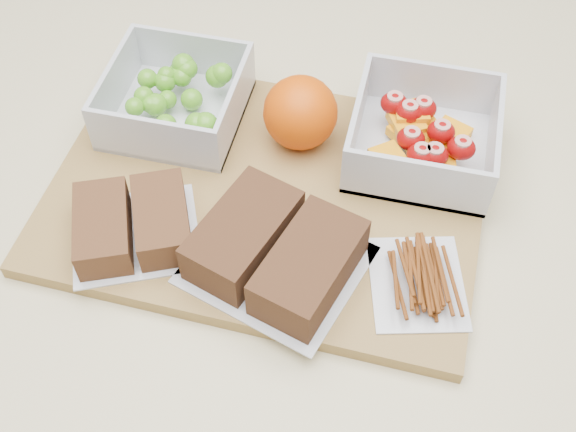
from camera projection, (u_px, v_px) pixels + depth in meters
name	position (u px, v px, depth m)	size (l,w,h in m)	color
counter	(287.00, 406.00, 1.06)	(1.20, 0.90, 0.90)	beige
cutting_board	(266.00, 194.00, 0.72)	(0.42, 0.30, 0.02)	#9F7B41
grape_container	(178.00, 97.00, 0.75)	(0.14, 0.14, 0.06)	silver
fruit_container	(422.00, 137.00, 0.72)	(0.14, 0.14, 0.06)	silver
orange	(300.00, 113.00, 0.72)	(0.08, 0.08, 0.08)	#EB5205
sandwich_bag_left	(133.00, 224.00, 0.66)	(0.15, 0.14, 0.04)	silver
sandwich_bag_center	(276.00, 252.00, 0.64)	(0.18, 0.17, 0.05)	silver
pretzel_bag	(418.00, 277.00, 0.64)	(0.10, 0.12, 0.02)	silver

